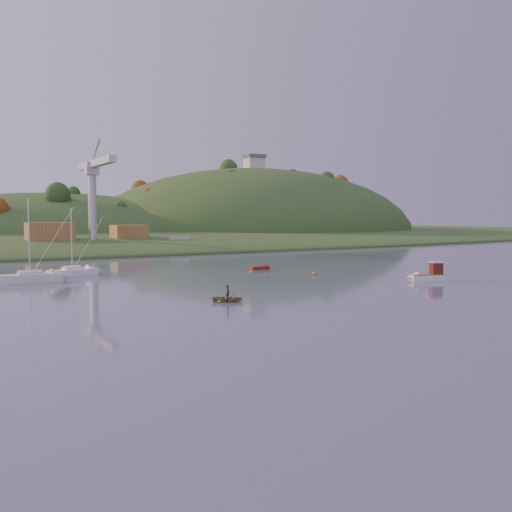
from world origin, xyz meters
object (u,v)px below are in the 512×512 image
sailboat_near (72,271)px  red_tender (263,268)px  sailboat_far (30,277)px  fishing_boat (425,275)px  canoe (228,298)px

sailboat_near → red_tender: sailboat_near is taller
sailboat_near → sailboat_far: bearing=-152.7°
sailboat_far → red_tender: bearing=0.3°
sailboat_far → red_tender: size_ratio=2.89×
fishing_boat → canoe: fishing_boat is taller
red_tender → canoe: bearing=-127.4°
sailboat_far → canoe: size_ratio=3.47×
canoe → red_tender: 36.12m
fishing_boat → red_tender: size_ratio=1.43×
fishing_boat → sailboat_near: size_ratio=0.56×
fishing_boat → sailboat_near: bearing=-14.0°
fishing_boat → red_tender: 27.53m
sailboat_near → red_tender: 30.21m
red_tender → sailboat_far: bearing=180.0°
red_tender → fishing_boat: bearing=-67.9°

